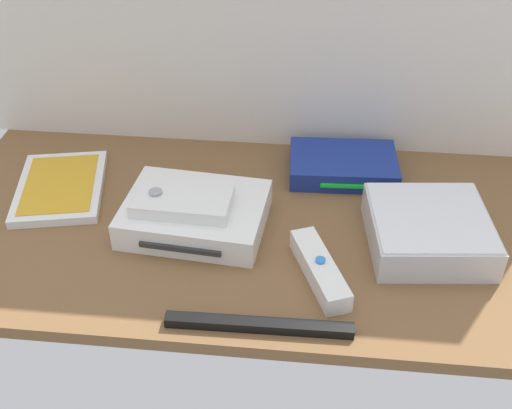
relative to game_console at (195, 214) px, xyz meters
The scene contains 8 objects.
ground_plane 9.78cm from the game_console, ahead, with size 100.00×48.00×2.00cm, color brown.
game_console is the anchor object (origin of this frame).
mini_computer 34.68cm from the game_console, ahead, with size 18.60×18.60×5.30cm.
game_case 24.75cm from the game_console, 164.36° to the left, with size 17.26×21.42×1.56cm.
network_router 27.93cm from the game_console, 36.34° to the left, with size 18.53×12.98×3.40cm.
remote_wand 21.40cm from the game_console, 26.73° to the right, with size 8.93×15.06×3.40cm.
remote_classic_pad 3.73cm from the game_console, 142.92° to the right, with size 14.70×8.56×2.40cm.
sensor_bar 23.08cm from the game_console, 59.48° to the right, with size 24.00×1.80×1.40cm, color black.
Camera 1 is at (7.65, -74.61, 60.81)cm, focal length 44.05 mm.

